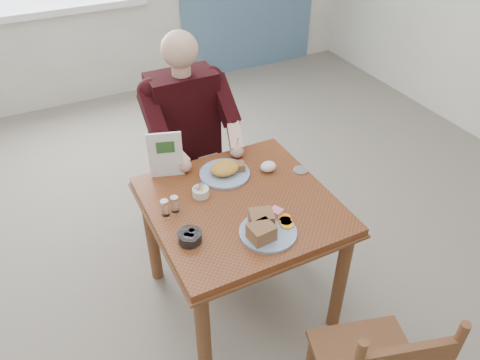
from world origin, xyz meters
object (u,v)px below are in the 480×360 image
diner (189,127)px  near_plate (265,228)px  chair_far (187,164)px  table (241,218)px  far_plate (226,170)px

diner → near_plate: (-0.00, -0.96, -0.03)m
near_plate → chair_far: bearing=89.9°
chair_far → table: bearing=-90.0°
table → far_plate: far_plate is taller
diner → far_plate: (0.03, -0.46, -0.03)m
table → near_plate: (-0.00, -0.25, 0.14)m
table → near_plate: near_plate is taller
diner → far_plate: size_ratio=3.98×
near_plate → far_plate: near_plate is taller
diner → far_plate: bearing=-86.4°
table → diner: 0.73m
table → far_plate: (0.03, 0.24, 0.14)m
table → chair_far: bearing=90.0°
table → chair_far: 0.81m
diner → near_plate: size_ratio=4.72×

